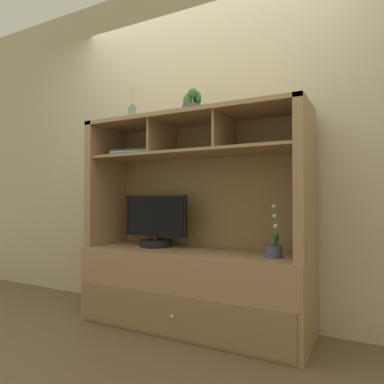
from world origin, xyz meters
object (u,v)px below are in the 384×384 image
(tv_monitor, at_px, (156,225))
(potted_orchid, at_px, (274,249))
(potted_succulent, at_px, (192,105))
(media_console, at_px, (193,263))
(magazine_stack_left, at_px, (136,153))
(diffuser_bottle, at_px, (132,114))

(tv_monitor, height_order, potted_orchid, tv_monitor)
(tv_monitor, relative_size, potted_orchid, 1.62)
(potted_orchid, height_order, potted_succulent, potted_succulent)
(media_console, relative_size, tv_monitor, 3.04)
(tv_monitor, distance_m, potted_succulent, 0.94)
(tv_monitor, xyz_separation_m, magazine_stack_left, (-0.19, 0.01, 0.57))
(tv_monitor, xyz_separation_m, diffuser_bottle, (-0.21, -0.02, 0.88))
(media_console, bearing_deg, potted_orchid, -4.63)
(media_console, xyz_separation_m, potted_orchid, (0.60, -0.05, 0.15))
(magazine_stack_left, height_order, diffuser_bottle, diffuser_bottle)
(potted_orchid, bearing_deg, potted_succulent, 175.52)
(potted_orchid, xyz_separation_m, diffuser_bottle, (-1.14, 0.03, 0.99))
(diffuser_bottle, bearing_deg, media_console, 1.69)
(magazine_stack_left, bearing_deg, media_console, -1.63)
(potted_succulent, bearing_deg, diffuser_bottle, -178.46)
(media_console, xyz_separation_m, tv_monitor, (-0.33, 0.01, 0.26))
(media_console, height_order, potted_orchid, media_console)
(potted_orchid, relative_size, potted_succulent, 1.75)
(media_console, distance_m, tv_monitor, 0.42)
(potted_orchid, xyz_separation_m, magazine_stack_left, (-1.12, 0.06, 0.68))
(potted_orchid, relative_size, magazine_stack_left, 0.87)
(media_console, xyz_separation_m, magazine_stack_left, (-0.52, 0.01, 0.83))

